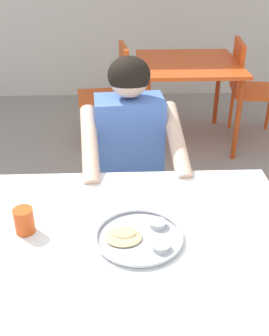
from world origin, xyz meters
TOP-DOWN VIEW (x-y plane):
  - table_foreground at (0.03, 0.05)m, footprint 1.30×0.95m
  - thali_tray at (0.09, 0.06)m, footprint 0.31×0.31m
  - drinking_cup at (-0.31, 0.12)m, footprint 0.07×0.07m
  - chair_foreground at (0.08, 0.97)m, footprint 0.42×0.44m
  - diner_foreground at (0.09, 0.75)m, footprint 0.52×0.57m
  - table_background_red at (0.63, 2.40)m, footprint 0.86×0.88m
  - chair_red_left at (-0.03, 2.38)m, footprint 0.47×0.44m
  - chair_red_right at (1.20, 2.46)m, footprint 0.49×0.48m

SIDE VIEW (x-z plane):
  - chair_foreground at x=0.08m, z-range 0.06..0.89m
  - chair_red_left at x=-0.03m, z-range 0.07..0.95m
  - chair_red_right at x=1.20m, z-range 0.07..0.96m
  - table_background_red at x=0.63m, z-range 0.28..1.02m
  - table_foreground at x=0.03m, z-range 0.31..1.06m
  - diner_foreground at x=0.09m, z-range 0.11..1.30m
  - thali_tray at x=0.09m, z-range 0.75..0.78m
  - drinking_cup at x=-0.31m, z-range 0.75..0.85m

